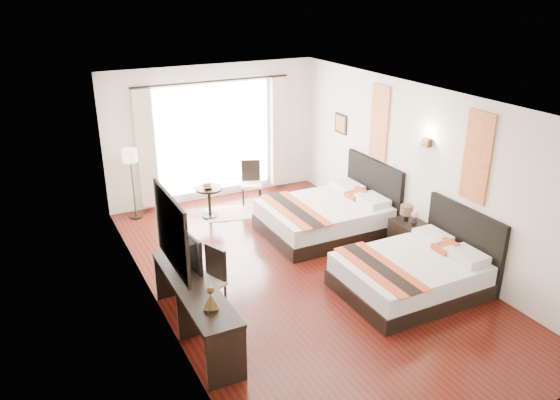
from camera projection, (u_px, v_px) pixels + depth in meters
name	position (u px, v px, depth m)	size (l,w,h in m)	color
floor	(300.00, 274.00, 8.67)	(4.50, 7.50, 0.01)	#390E0A
ceiling	(303.00, 99.00, 7.62)	(4.50, 7.50, 0.02)	white
wall_headboard	(419.00, 170.00, 9.08)	(0.01, 7.50, 2.80)	silver
wall_desk	(153.00, 219.00, 7.20)	(0.01, 7.50, 2.80)	silver
wall_window	(214.00, 133.00, 11.24)	(4.50, 0.01, 2.80)	silver
wall_entry	(498.00, 321.00, 5.04)	(4.50, 0.01, 2.80)	silver
window_glass	(214.00, 138.00, 11.26)	(2.40, 0.02, 2.20)	white
sheer_curtain	(215.00, 139.00, 11.21)	(2.30, 0.02, 2.10)	white
drape_left	(146.00, 149.00, 10.58)	(0.35, 0.14, 2.35)	beige
drape_right	(279.00, 132.00, 11.80)	(0.35, 0.14, 2.35)	beige
art_panel_near	(477.00, 157.00, 7.89)	(0.03, 0.50, 1.35)	maroon
art_panel_far	(379.00, 122.00, 9.82)	(0.03, 0.50, 1.35)	maroon
wall_sconce	(427.00, 142.00, 8.72)	(0.10, 0.14, 0.14)	#483419
mirror_frame	(171.00, 231.00, 6.50)	(0.04, 1.25, 0.95)	black
mirror_glass	(173.00, 231.00, 6.51)	(0.01, 1.12, 0.82)	white
bed_near	(415.00, 272.00, 8.10)	(2.06, 1.60, 1.16)	black
bed_far	(328.00, 216.00, 10.00)	(2.20, 1.72, 1.24)	black
nightstand	(409.00, 237.00, 9.26)	(0.47, 0.58, 0.56)	black
table_lamp	(407.00, 211.00, 9.14)	(0.22, 0.22, 0.34)	black
vase	(413.00, 224.00, 9.06)	(0.12, 0.12, 0.13)	black
console_desk	(196.00, 310.00, 7.04)	(0.50, 2.20, 0.76)	black
television	(181.00, 249.00, 7.27)	(0.85, 0.11, 0.49)	black
bronze_figurine	(211.00, 300.00, 6.32)	(0.18, 0.18, 0.27)	#483419
desk_chair	(208.00, 292.00, 7.62)	(0.56, 0.56, 0.92)	beige
floor_lamp	(130.00, 161.00, 10.27)	(0.28, 0.28, 1.40)	black
side_table	(210.00, 202.00, 10.66)	(0.52, 0.52, 0.60)	black
fruit_bowl	(208.00, 187.00, 10.49)	(0.21, 0.21, 0.05)	#4A271A
window_chair	(251.00, 191.00, 11.32)	(0.54, 0.54, 0.89)	beige
jute_rug	(235.00, 212.00, 10.94)	(1.14, 0.78, 0.01)	tan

